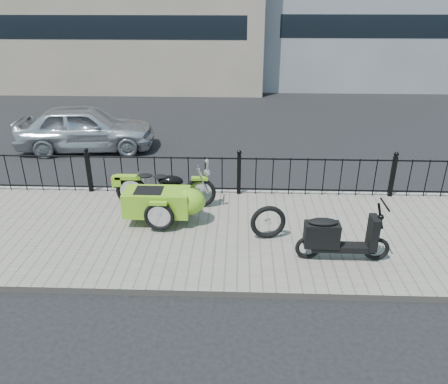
{
  "coord_description": "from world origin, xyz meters",
  "views": [
    {
      "loc": [
        0.01,
        -8.0,
        4.45
      ],
      "look_at": [
        -0.29,
        -0.1,
        0.8
      ],
      "focal_mm": 35.0,
      "sensor_mm": 36.0,
      "label": 1
    }
  ],
  "objects_px": {
    "spare_tire": "(268,222)",
    "sedan_car": "(86,128)",
    "scooter": "(337,238)",
    "motorcycle_sidecar": "(167,199)"
  },
  "relations": [
    {
      "from": "motorcycle_sidecar",
      "to": "sedan_car",
      "type": "distance_m",
      "value": 5.62
    },
    {
      "from": "scooter",
      "to": "motorcycle_sidecar",
      "type": "bearing_deg",
      "value": 156.98
    },
    {
      "from": "scooter",
      "to": "sedan_car",
      "type": "xyz_separation_m",
      "value": [
        -6.37,
        5.97,
        0.14
      ]
    },
    {
      "from": "motorcycle_sidecar",
      "to": "sedan_car",
      "type": "relative_size",
      "value": 0.56
    },
    {
      "from": "sedan_car",
      "to": "spare_tire",
      "type": "bearing_deg",
      "value": -141.3
    },
    {
      "from": "spare_tire",
      "to": "sedan_car",
      "type": "distance_m",
      "value": 7.43
    },
    {
      "from": "spare_tire",
      "to": "sedan_car",
      "type": "xyz_separation_m",
      "value": [
        -5.22,
        5.29,
        0.23
      ]
    },
    {
      "from": "spare_tire",
      "to": "sedan_car",
      "type": "height_order",
      "value": "sedan_car"
    },
    {
      "from": "motorcycle_sidecar",
      "to": "spare_tire",
      "type": "bearing_deg",
      "value": -18.26
    },
    {
      "from": "scooter",
      "to": "sedan_car",
      "type": "bearing_deg",
      "value": 136.82
    }
  ]
}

